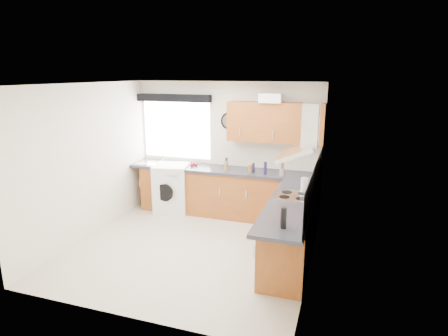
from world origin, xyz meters
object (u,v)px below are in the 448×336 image
(extractor_hood, at_px, (304,138))
(upper_cabinets, at_px, (275,122))
(washing_machine, at_px, (172,188))
(oven, at_px, (292,227))

(extractor_hood, height_order, upper_cabinets, upper_cabinets)
(upper_cabinets, bearing_deg, washing_machine, -173.42)
(oven, height_order, extractor_hood, extractor_hood)
(extractor_hood, relative_size, washing_machine, 0.84)
(oven, distance_m, washing_machine, 2.73)
(extractor_hood, relative_size, upper_cabinets, 0.46)
(upper_cabinets, xyz_separation_m, washing_machine, (-1.95, -0.23, -1.33))
(oven, xyz_separation_m, washing_machine, (-2.50, 1.10, 0.04))
(oven, bearing_deg, upper_cabinets, 112.54)
(oven, height_order, upper_cabinets, upper_cabinets)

